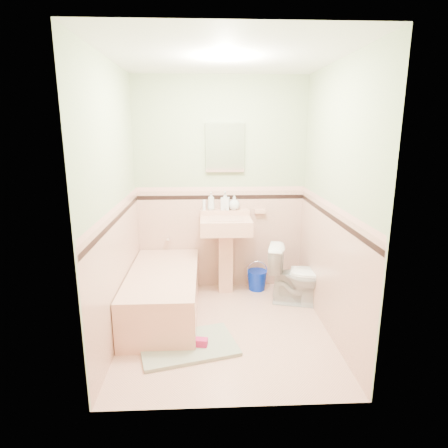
{
  "coord_description": "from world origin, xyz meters",
  "views": [
    {
      "loc": [
        -0.18,
        -3.42,
        1.92
      ],
      "look_at": [
        0.0,
        0.25,
        1.0
      ],
      "focal_mm": 30.88,
      "sensor_mm": 36.0,
      "label": 1
    }
  ],
  "objects_px": {
    "bathtub": "(164,295)",
    "shoe": "(198,342)",
    "soap_bottle_left": "(211,201)",
    "toilet": "(298,275)",
    "soap_bottle_mid": "(225,201)",
    "soap_bottle_right": "(234,203)",
    "medicine_cabinet": "(225,148)",
    "bucket": "(257,280)",
    "sink": "(226,256)"
  },
  "relations": [
    {
      "from": "bathtub",
      "to": "shoe",
      "type": "distance_m",
      "value": 0.79
    },
    {
      "from": "bathtub",
      "to": "soap_bottle_left",
      "type": "height_order",
      "value": "soap_bottle_left"
    },
    {
      "from": "shoe",
      "to": "toilet",
      "type": "bearing_deg",
      "value": 49.44
    },
    {
      "from": "soap_bottle_mid",
      "to": "soap_bottle_right",
      "type": "xyz_separation_m",
      "value": [
        0.11,
        0.0,
        -0.03
      ]
    },
    {
      "from": "shoe",
      "to": "medicine_cabinet",
      "type": "bearing_deg",
      "value": 88.17
    },
    {
      "from": "soap_bottle_left",
      "to": "bucket",
      "type": "relative_size",
      "value": 0.88
    },
    {
      "from": "sink",
      "to": "soap_bottle_mid",
      "type": "distance_m",
      "value": 0.65
    },
    {
      "from": "sink",
      "to": "toilet",
      "type": "xyz_separation_m",
      "value": [
        0.79,
        -0.32,
        -0.13
      ]
    },
    {
      "from": "medicine_cabinet",
      "to": "toilet",
      "type": "bearing_deg",
      "value": -33.71
    },
    {
      "from": "medicine_cabinet",
      "to": "soap_bottle_right",
      "type": "relative_size",
      "value": 3.33
    },
    {
      "from": "medicine_cabinet",
      "to": "bucket",
      "type": "relative_size",
      "value": 2.32
    },
    {
      "from": "bucket",
      "to": "soap_bottle_mid",
      "type": "bearing_deg",
      "value": 164.51
    },
    {
      "from": "bathtub",
      "to": "soap_bottle_right",
      "type": "bearing_deg",
      "value": 41.98
    },
    {
      "from": "medicine_cabinet",
      "to": "toilet",
      "type": "distance_m",
      "value": 1.66
    },
    {
      "from": "medicine_cabinet",
      "to": "soap_bottle_mid",
      "type": "xyz_separation_m",
      "value": [
        0.0,
        -0.03,
        -0.61
      ]
    },
    {
      "from": "soap_bottle_right",
      "to": "toilet",
      "type": "height_order",
      "value": "soap_bottle_right"
    },
    {
      "from": "toilet",
      "to": "shoe",
      "type": "height_order",
      "value": "toilet"
    },
    {
      "from": "sink",
      "to": "bathtub",
      "type": "bearing_deg",
      "value": -142.07
    },
    {
      "from": "medicine_cabinet",
      "to": "shoe",
      "type": "relative_size",
      "value": 3.38
    },
    {
      "from": "toilet",
      "to": "shoe",
      "type": "xyz_separation_m",
      "value": [
        -1.1,
        -0.89,
        -0.27
      ]
    },
    {
      "from": "sink",
      "to": "soap_bottle_left",
      "type": "relative_size",
      "value": 4.32
    },
    {
      "from": "bathtub",
      "to": "medicine_cabinet",
      "type": "xyz_separation_m",
      "value": [
        0.68,
        0.74,
        1.47
      ]
    },
    {
      "from": "bucket",
      "to": "sink",
      "type": "bearing_deg",
      "value": -169.12
    },
    {
      "from": "soap_bottle_mid",
      "to": "shoe",
      "type": "relative_size",
      "value": 1.33
    },
    {
      "from": "bathtub",
      "to": "sink",
      "type": "xyz_separation_m",
      "value": [
        0.68,
        0.53,
        0.23
      ]
    },
    {
      "from": "soap_bottle_left",
      "to": "soap_bottle_mid",
      "type": "bearing_deg",
      "value": 0.0
    },
    {
      "from": "bucket",
      "to": "shoe",
      "type": "relative_size",
      "value": 1.46
    },
    {
      "from": "soap_bottle_mid",
      "to": "bathtub",
      "type": "bearing_deg",
      "value": -133.82
    },
    {
      "from": "bathtub",
      "to": "shoe",
      "type": "xyz_separation_m",
      "value": [
        0.37,
        -0.67,
        -0.16
      ]
    },
    {
      "from": "bathtub",
      "to": "soap_bottle_mid",
      "type": "relative_size",
      "value": 6.88
    },
    {
      "from": "medicine_cabinet",
      "to": "soap_bottle_mid",
      "type": "bearing_deg",
      "value": -87.24
    },
    {
      "from": "bucket",
      "to": "shoe",
      "type": "distance_m",
      "value": 1.45
    },
    {
      "from": "soap_bottle_right",
      "to": "bucket",
      "type": "height_order",
      "value": "soap_bottle_right"
    },
    {
      "from": "soap_bottle_left",
      "to": "shoe",
      "type": "xyz_separation_m",
      "value": [
        -0.14,
        -1.38,
        -1.02
      ]
    },
    {
      "from": "soap_bottle_right",
      "to": "shoe",
      "type": "distance_m",
      "value": 1.76
    },
    {
      "from": "soap_bottle_left",
      "to": "sink",
      "type": "bearing_deg",
      "value": -47.61
    },
    {
      "from": "shoe",
      "to": "bathtub",
      "type": "bearing_deg",
      "value": 129.33
    },
    {
      "from": "medicine_cabinet",
      "to": "soap_bottle_right",
      "type": "height_order",
      "value": "medicine_cabinet"
    },
    {
      "from": "bathtub",
      "to": "soap_bottle_mid",
      "type": "distance_m",
      "value": 1.31
    },
    {
      "from": "bathtub",
      "to": "medicine_cabinet",
      "type": "distance_m",
      "value": 1.78
    },
    {
      "from": "bathtub",
      "to": "toilet",
      "type": "height_order",
      "value": "toilet"
    },
    {
      "from": "soap_bottle_right",
      "to": "shoe",
      "type": "bearing_deg",
      "value": -106.78
    },
    {
      "from": "soap_bottle_right",
      "to": "toilet",
      "type": "xyz_separation_m",
      "value": [
        0.68,
        -0.5,
        -0.73
      ]
    },
    {
      "from": "soap_bottle_right",
      "to": "soap_bottle_mid",
      "type": "bearing_deg",
      "value": 180.0
    },
    {
      "from": "medicine_cabinet",
      "to": "soap_bottle_left",
      "type": "bearing_deg",
      "value": -169.65
    },
    {
      "from": "medicine_cabinet",
      "to": "soap_bottle_left",
      "type": "distance_m",
      "value": 0.64
    },
    {
      "from": "bathtub",
      "to": "bucket",
      "type": "xyz_separation_m",
      "value": [
        1.06,
        0.6,
        -0.1
      ]
    },
    {
      "from": "soap_bottle_left",
      "to": "soap_bottle_right",
      "type": "height_order",
      "value": "soap_bottle_left"
    },
    {
      "from": "soap_bottle_left",
      "to": "shoe",
      "type": "distance_m",
      "value": 1.72
    },
    {
      "from": "soap_bottle_right",
      "to": "bathtub",
      "type": "bearing_deg",
      "value": -138.02
    }
  ]
}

